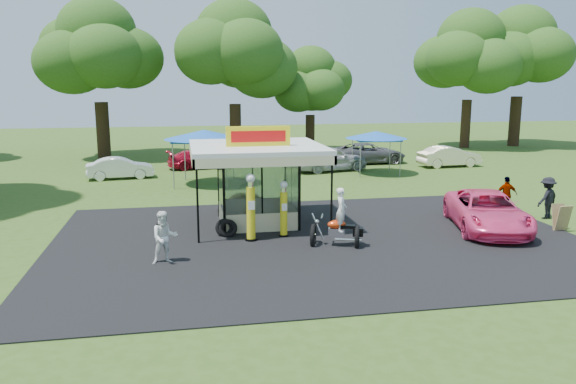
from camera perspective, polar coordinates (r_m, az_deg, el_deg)
name	(u,v)px	position (r m, az deg, el deg)	size (l,w,h in m)	color
ground	(334,256)	(19.59, 4.70, -6.54)	(120.00, 120.00, 0.00)	#315019
asphalt_apron	(320,240)	(21.44, 3.28, -4.91)	(20.00, 14.00, 0.04)	black
gas_station_kiosk	(257,183)	(23.54, -3.17, 0.95)	(5.40, 5.40, 4.18)	white
gas_pump_left	(251,209)	(21.09, -3.80, -1.75)	(0.48, 0.48, 2.59)	black
gas_pump_right	(284,210)	(21.68, -0.44, -1.86)	(0.41, 0.41, 2.21)	black
motorcycle	(339,223)	(20.52, 5.21, -3.16)	(2.01, 1.42, 2.28)	black
spare_tires	(226,228)	(21.94, -6.29, -3.66)	(0.90, 0.61, 0.74)	black
a_frame_sign	(561,218)	(25.17, 25.99, -2.37)	(0.62, 0.57, 1.08)	#593819
kiosk_car	(251,202)	(25.94, -3.79, -1.03)	(1.13, 2.82, 0.96)	yellow
pink_sedan	(487,211)	(24.16, 19.57, -1.85)	(2.58, 5.60, 1.56)	#FA4382
spectator_west	(165,238)	(18.98, -12.44, -4.54)	(0.87, 0.68, 1.79)	white
spectator_east_a	(547,198)	(27.18, 24.85, -0.54)	(1.19, 0.69, 1.85)	black
spectator_east_b	(507,195)	(27.69, 21.32, -0.25)	(0.98, 0.41, 1.67)	gray
bg_car_a	(120,168)	(36.43, -16.68, 2.35)	(1.41, 4.05, 1.33)	white
bg_car_b	(200,159)	(39.53, -8.93, 3.31)	(1.81, 4.46, 1.29)	#AE0D24
bg_car_c	(330,158)	(37.97, 4.27, 3.43)	(2.04, 5.08, 1.73)	#A6A8AB
bg_car_d	(369,153)	(41.99, 8.21, 3.93)	(2.50, 5.42, 1.51)	#535355
bg_car_e	(449,156)	(41.47, 16.06, 3.49)	(1.54, 4.42, 1.46)	#F8E7BE
tent_west	(204,135)	(32.99, -8.54, 5.74)	(4.59, 4.59, 3.21)	gray
tent_east	(376,135)	(37.02, 8.95, 5.72)	(4.00, 4.00, 2.79)	gray
oak_far_b	(98,58)	(46.94, -18.70, 12.74)	(10.13, 10.13, 12.08)	black
oak_far_c	(234,60)	(44.79, -5.48, 13.19)	(10.13, 10.13, 11.94)	black
oak_far_d	(310,86)	(48.40, 2.29, 10.69)	(7.33, 7.33, 8.73)	black
oak_far_e	(469,62)	(53.92, 17.94, 12.48)	(10.13, 10.13, 12.06)	black
oak_far_f	(520,59)	(56.96, 22.48, 12.42)	(10.37, 10.37, 12.50)	black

